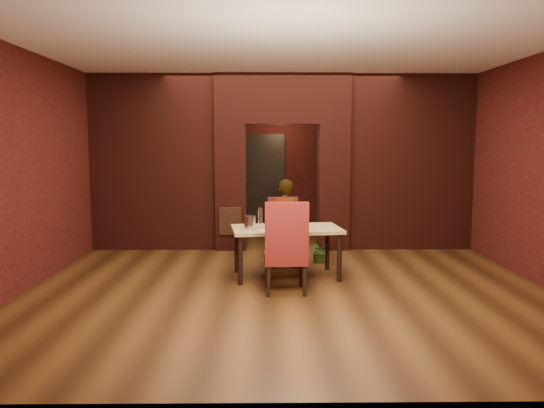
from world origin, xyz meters
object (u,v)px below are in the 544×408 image
Objects in this scene: chair_far at (284,232)px; wine_glass_b at (285,220)px; wine_bucket at (250,223)px; wine_glass_a at (274,218)px; dining_table at (286,252)px; wine_glass_c at (299,220)px; person_seated at (285,223)px; potted_plant at (319,251)px; water_bottle at (260,217)px; chair_near at (285,246)px.

chair_far is 4.66× the size of wine_glass_b.
chair_far is 5.47× the size of wine_bucket.
dining_table is at bearing -44.58° from wine_glass_a.
chair_far reaches higher than wine_glass_c.
wine_bucket is (-0.52, -0.93, 0.29)m from chair_far.
wine_glass_a is at bearing 128.40° from dining_table.
person_seated is 6.10× the size of wine_glass_a.
potted_plant is (0.58, 0.31, -0.51)m from person_seated.
chair_far is 0.84m from wine_glass_b.
water_bottle is (-0.39, -0.62, 0.18)m from person_seated.
wine_glass_b is 0.63× the size of potted_plant.
chair_far reaches higher than potted_plant.
wine_glass_b is at bearing 16.65° from wine_bucket.
wine_glass_a is 0.26m from wine_glass_b.
person_seated is at bearing 57.39° from wine_bucket.
wine_glass_c is 0.75m from wine_bucket.
person_seated reaches higher than wine_glass_b.
person_seated is 0.83m from potted_plant.
wine_glass_b is (0.16, -0.20, 0.00)m from wine_glass_a.
wine_glass_c is 0.58× the size of potted_plant.
person_seated reaches higher than wine_bucket.
person_seated is 0.69m from wine_glass_b.
wine_glass_a is 0.99× the size of wine_glass_b.
wine_glass_b is at bearing -9.55° from water_bottle.
dining_table is 0.73m from wine_bucket.
person_seated is (0.01, -0.10, 0.16)m from chair_far.
person_seated is at bearing 82.53° from dining_table.
wine_glass_a reaches higher than potted_plant.
dining_table is 0.64m from water_bottle.
potted_plant is at bearing 58.77° from wine_glass_b.
wine_glass_c is (0.19, 0.02, 0.47)m from dining_table.
chair_near reaches higher than wine_glass_a.
wine_bucket is at bearing -163.35° from wine_glass_b.
chair_far is 1.11m from wine_bucket.
potted_plant is (0.63, 1.75, -0.42)m from chair_near.
potted_plant is at bearing 45.83° from wine_bucket.
wine_glass_b is at bearing -94.26° from chair_near.
dining_table is 6.73× the size of wine_glass_b.
water_bottle reaches higher than wine_bucket.
person_seated is at bearing 69.39° from wine_glass_a.
wine_bucket is at bearing 60.70° from person_seated.
dining_table is 7.28× the size of wine_glass_c.
chair_far is 0.67m from wine_glass_a.
dining_table is at bearing -121.38° from potted_plant.
chair_near is (-0.04, -1.54, 0.07)m from chair_far.
wine_glass_c is (0.37, -0.15, -0.01)m from wine_glass_a.
wine_glass_a is at bearing -133.91° from potted_plant.
chair_near is at bearing -106.12° from wine_glass_c.
dining_table is 0.51m from wine_glass_c.
chair_near is at bearing -51.70° from wine_bucket.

